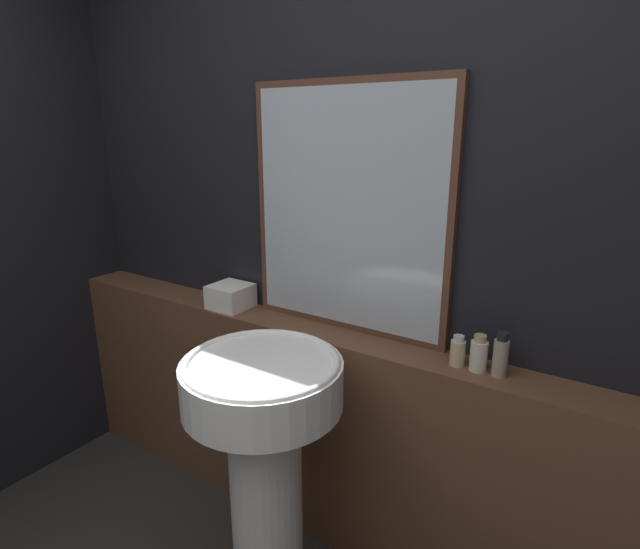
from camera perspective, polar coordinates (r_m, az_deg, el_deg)
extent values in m
cube|color=black|center=(1.90, 4.09, 4.00)|extent=(8.00, 0.06, 2.50)
cube|color=brown|center=(2.12, 1.90, -18.14)|extent=(2.90, 0.19, 0.91)
cylinder|color=white|center=(1.89, -6.09, -25.18)|extent=(0.24, 0.24, 0.81)
cylinder|color=white|center=(1.61, -6.61, -12.30)|extent=(0.51, 0.51, 0.15)
torus|color=white|center=(1.58, -6.70, -9.94)|extent=(0.49, 0.49, 0.02)
cube|color=#563323|center=(1.84, 3.18, 7.28)|extent=(0.81, 0.03, 0.92)
cube|color=#B2BCC6|center=(1.84, 3.04, 7.24)|extent=(0.76, 0.02, 0.87)
cube|color=white|center=(2.20, -10.17, -2.45)|extent=(0.16, 0.16, 0.10)
cylinder|color=#C6B284|center=(1.72, 15.45, -8.65)|extent=(0.05, 0.05, 0.09)
cylinder|color=silver|center=(1.69, 15.58, -7.06)|extent=(0.04, 0.04, 0.02)
cylinder|color=beige|center=(1.70, 17.67, -8.86)|extent=(0.05, 0.05, 0.10)
cylinder|color=tan|center=(1.67, 17.85, -6.96)|extent=(0.04, 0.04, 0.02)
cylinder|color=gray|center=(1.68, 19.91, -8.98)|extent=(0.05, 0.05, 0.12)
cylinder|color=black|center=(1.65, 20.16, -6.66)|extent=(0.03, 0.03, 0.03)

